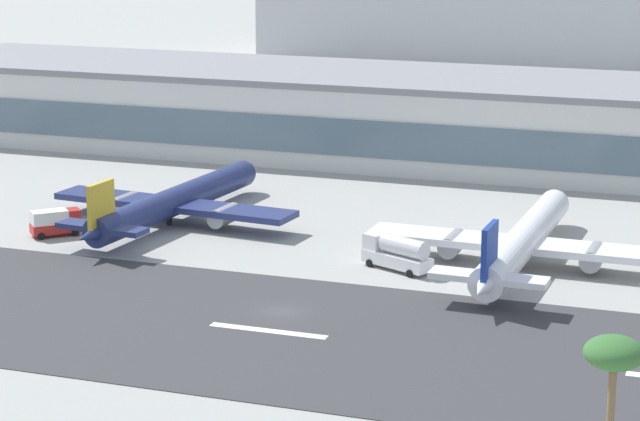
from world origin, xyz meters
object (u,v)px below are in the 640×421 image
at_px(service_box_truck_1, 56,222).
at_px(terminal_building, 439,118).
at_px(palm_tree_2, 614,359).
at_px(airliner_gold_tail_gate_1, 170,204).
at_px(service_fuel_truck_2, 397,252).
at_px(airliner_navy_tail_gate_2, 521,244).

bearing_deg(service_box_truck_1, terminal_building, 17.29).
relative_size(terminal_building, palm_tree_2, 14.36).
bearing_deg(airliner_gold_tail_gate_1, palm_tree_2, -127.95).
bearing_deg(service_fuel_truck_2, airliner_gold_tail_gate_1, 8.02).
bearing_deg(service_box_truck_1, airliner_navy_tail_gate_2, -39.16).
distance_m(airliner_navy_tail_gate_2, service_box_truck_1, 56.73).
bearing_deg(palm_tree_2, airliner_navy_tail_gate_2, 107.05).
relative_size(terminal_building, airliner_navy_tail_gate_2, 4.16).
height_order(terminal_building, airliner_navy_tail_gate_2, terminal_building).
distance_m(terminal_building, airliner_navy_tail_gate_2, 60.48).
relative_size(airliner_gold_tail_gate_1, palm_tree_2, 3.35).
relative_size(service_box_truck_1, palm_tree_2, 0.49).
bearing_deg(palm_tree_2, airliner_gold_tail_gate_1, 136.35).
distance_m(service_fuel_truck_2, palm_tree_2, 58.79).
distance_m(terminal_building, service_box_truck_1, 69.04).
height_order(airliner_gold_tail_gate_1, service_box_truck_1, airliner_gold_tail_gate_1).
height_order(service_box_truck_1, palm_tree_2, palm_tree_2).
bearing_deg(palm_tree_2, service_fuel_truck_2, 120.84).
relative_size(airliner_navy_tail_gate_2, service_box_truck_1, 7.07).
distance_m(service_box_truck_1, palm_tree_2, 89.30).
relative_size(airliner_gold_tail_gate_1, service_fuel_truck_2, 4.64).
bearing_deg(terminal_building, airliner_navy_tail_gate_2, -66.75).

